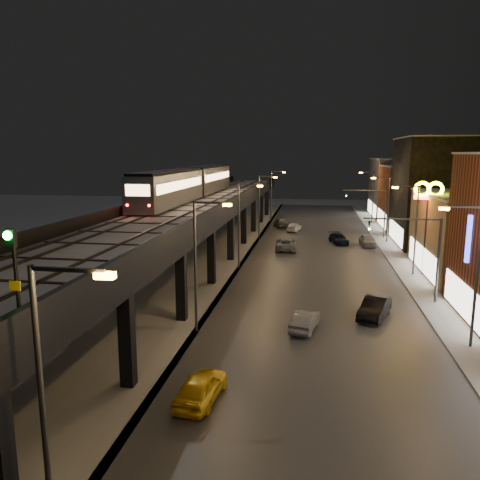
{
  "coord_description": "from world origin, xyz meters",
  "views": [
    {
      "loc": [
        7.1,
        -16.6,
        12.05
      ],
      "look_at": [
        1.05,
        20.97,
        5.0
      ],
      "focal_mm": 35.0,
      "sensor_mm": 36.0,
      "label": 1
    }
  ],
  "objects": [
    {
      "name": "viaduct_trackbed",
      "position": [
        -6.01,
        31.97,
        6.39
      ],
      "size": [
        8.4,
        100.0,
        0.32
      ],
      "color": "#B2B7C1",
      "rests_on": "elevated_viaduct"
    },
    {
      "name": "car_mid_dark",
      "position": [
        3.97,
        56.29,
        0.62
      ],
      "size": [
        2.51,
        4.54,
        1.25
      ],
      "primitive_type": "imported",
      "rotation": [
        0.0,
        0.0,
        2.96
      ],
      "color": "white",
      "rests_on": "ground"
    },
    {
      "name": "streetlight_right_4",
      "position": [
        16.73,
        67.0,
        5.24
      ],
      "size": [
        2.56,
        0.28,
        9.0
      ],
      "color": "#38383A",
      "rests_on": "ground"
    },
    {
      "name": "car_mid_silver",
      "position": [
        3.64,
        41.56,
        0.76
      ],
      "size": [
        2.79,
        5.61,
        1.53
      ],
      "primitive_type": "imported",
      "rotation": [
        0.0,
        0.0,
        3.19
      ],
      "color": "gray",
      "rests_on": "ground"
    },
    {
      "name": "car_taxi",
      "position": [
        1.83,
        4.06,
        0.72
      ],
      "size": [
        2.15,
        4.38,
        1.44
      ],
      "primitive_type": "imported",
      "rotation": [
        0.0,
        0.0,
        3.03
      ],
      "color": "yellow",
      "rests_on": "ground"
    },
    {
      "name": "subway_train",
      "position": [
        -8.5,
        41.5,
        8.44
      ],
      "size": [
        3.07,
        37.14,
        3.67
      ],
      "color": "gray",
      "rests_on": "viaduct_trackbed"
    },
    {
      "name": "viaduct_parapet_far",
      "position": [
        -10.35,
        32.0,
        6.85
      ],
      "size": [
        0.3,
        100.0,
        1.1
      ],
      "primitive_type": "cube",
      "color": "black",
      "rests_on": "elevated_viaduct"
    },
    {
      "name": "car_onc_silver",
      "position": [
        11.69,
        17.62,
        0.76
      ],
      "size": [
        3.07,
        4.86,
        1.51
      ],
      "primitive_type": "imported",
      "rotation": [
        0.0,
        0.0,
        -0.35
      ],
      "color": "black",
      "rests_on": "ground"
    },
    {
      "name": "sign_mcdonalds",
      "position": [
        18.0,
        31.28,
        7.55
      ],
      "size": [
        2.8,
        0.56,
        9.4
      ],
      "color": "#38383A",
      "rests_on": "ground"
    },
    {
      "name": "streetlight_left_4",
      "position": [
        -0.43,
        67.0,
        5.24
      ],
      "size": [
        2.57,
        0.28,
        9.0
      ],
      "color": "#38383A",
      "rests_on": "ground"
    },
    {
      "name": "streetlight_left_2",
      "position": [
        -0.43,
        31.0,
        5.24
      ],
      "size": [
        2.57,
        0.28,
        9.0
      ],
      "color": "#38383A",
      "rests_on": "ground"
    },
    {
      "name": "streetlight_right_2",
      "position": [
        16.73,
        31.0,
        5.24
      ],
      "size": [
        2.56,
        0.28,
        9.0
      ],
      "color": "#38383A",
      "rests_on": "ground"
    },
    {
      "name": "car_onc_white",
      "position": [
        10.39,
        46.93,
        0.66
      ],
      "size": [
        2.91,
        4.84,
        1.31
      ],
      "primitive_type": "imported",
      "rotation": [
        0.0,
        0.0,
        0.25
      ],
      "color": "black",
      "rests_on": "ground"
    },
    {
      "name": "car_near_white",
      "position": [
        6.66,
        14.43,
        0.66
      ],
      "size": [
        2.16,
        4.23,
        1.33
      ],
      "primitive_type": "imported",
      "rotation": [
        0.0,
        0.0,
        2.95
      ],
      "color": "slate",
      "rests_on": "ground"
    },
    {
      "name": "sidewalk_right",
      "position": [
        17.5,
        35.0,
        0.07
      ],
      "size": [
        4.0,
        120.0,
        0.14
      ],
      "primitive_type": "cube",
      "color": "#9FA1A8",
      "rests_on": "ground"
    },
    {
      "name": "sign_carwash",
      "position": [
        18.5,
        17.95,
        5.47
      ],
      "size": [
        1.51,
        0.35,
        7.81
      ],
      "color": "#38383A",
      "rests_on": "ground"
    },
    {
      "name": "traffic_light_rig_b",
      "position": [
        15.84,
        52.0,
        4.5
      ],
      "size": [
        6.1,
        0.34,
        7.0
      ],
      "color": "#38383A",
      "rests_on": "ground"
    },
    {
      "name": "streetlight_left_0",
      "position": [
        -0.43,
        -5.0,
        5.24
      ],
      "size": [
        2.57,
        0.28,
        9.0
      ],
      "color": "#38383A",
      "rests_on": "ground"
    },
    {
      "name": "streetlight_right_3",
      "position": [
        16.73,
        49.0,
        5.24
      ],
      "size": [
        2.56,
        0.28,
        9.0
      ],
      "color": "#38383A",
      "rests_on": "ground"
    },
    {
      "name": "traffic_light_rig_a",
      "position": [
        15.84,
        22.0,
        4.5
      ],
      "size": [
        6.1,
        0.34,
        7.0
      ],
      "color": "#38383A",
      "rests_on": "ground"
    },
    {
      "name": "building_f",
      "position": [
        23.99,
        76.0,
        5.58
      ],
      "size": [
        12.2,
        16.2,
        11.16
      ],
      "color": "#4C4C4F",
      "rests_on": "ground"
    },
    {
      "name": "rail_signal",
      "position": [
        -2.1,
        -3.78,
        8.87
      ],
      "size": [
        0.37,
        0.44,
        3.17
      ],
      "color": "black",
      "rests_on": "viaduct_trackbed"
    },
    {
      "name": "car_far_white",
      "position": [
        1.62,
        60.26,
        0.76
      ],
      "size": [
        2.93,
        4.8,
        1.53
      ],
      "primitive_type": "imported",
      "rotation": [
        0.0,
        0.0,
        3.41
      ],
      "color": "gray",
      "rests_on": "ground"
    },
    {
      "name": "car_onc_red",
      "position": [
        14.1,
        45.83,
        0.75
      ],
      "size": [
        2.18,
        4.54,
        1.5
      ],
      "primitive_type": "imported",
      "rotation": [
        0.0,
        0.0,
        0.09
      ],
      "color": "#A3A4A7",
      "rests_on": "ground"
    },
    {
      "name": "road_surface",
      "position": [
        7.5,
        35.0,
        0.03
      ],
      "size": [
        17.0,
        120.0,
        0.06
      ],
      "primitive_type": "cube",
      "color": "#46474D",
      "rests_on": "ground"
    },
    {
      "name": "elevated_viaduct",
      "position": [
        -6.0,
        31.84,
        5.62
      ],
      "size": [
        9.0,
        100.0,
        6.3
      ],
      "color": "black",
      "rests_on": "ground"
    },
    {
      "name": "streetlight_right_1",
      "position": [
        16.73,
        13.0,
        5.24
      ],
      "size": [
        2.56,
        0.28,
        9.0
      ],
      "color": "#38383A",
      "rests_on": "ground"
    },
    {
      "name": "streetlight_left_1",
      "position": [
        -0.43,
        13.0,
        5.24
      ],
      "size": [
        2.57,
        0.28,
        9.0
      ],
      "color": "#38383A",
      "rests_on": "ground"
    },
    {
      "name": "building_e",
      "position": [
        23.99,
        62.0,
        5.08
      ],
      "size": [
        12.2,
        12.2,
        10.16
      ],
      "color": "brown",
      "rests_on": "ground"
    },
    {
      "name": "viaduct_parapet_streetside",
      "position": [
        -1.65,
        32.0,
        6.85
      ],
      "size": [
        0.3,
        100.0,
        1.1
      ],
      "primitive_type": "cube",
      "color": "black",
      "rests_on": "elevated_viaduct"
    },
    {
      "name": "building_d",
      "position": [
        23.99,
        48.0,
        7.08
      ],
      "size": [
        12.2,
        13.2,
        14.16
      ],
      "color": "black",
      "rests_on": "ground"
    },
    {
      "name": "streetlight_left_3",
      "position": [
        -0.43,
        49.0,
        5.24
      ],
      "size": [
        2.57,
        0.28,
        9.0
      ],
      "color": "#38383A",
      "rests_on": "ground"
    },
    {
      "name": "ground",
      "position": [
        0.0,
        0.0,
        0.0
      ],
      "size": [
        220.0,
        220.0,
        0.0
      ],
      "primitive_type": "plane",
      "color": "silver"
    },
    {
      "name": "under_viaduct_pavement",
      "position": [
        -6.0,
        35.0,
        0.03
      ],
      "size": [
        11.0,
        120.0,
        0.06
      ],
      "primitive_type": "cube",
      "color": "#9FA1A8",
      "rests_on": "ground"
    }
  ]
}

